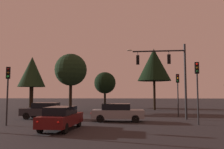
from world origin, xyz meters
The scene contains 12 objects.
ground_plane centered at (0.00, 24.50, 0.00)m, with size 168.00×168.00×0.00m, color #262326.
traffic_signal_mast_arm centered at (5.95, 16.49, 4.77)m, with size 5.56×0.65×7.06m.
traffic_light_corner_left centered at (-7.08, 11.57, 3.11)m, with size 0.37×0.39×4.40m.
traffic_light_corner_right centered at (7.26, 18.64, 3.12)m, with size 0.30×0.35×4.40m.
traffic_light_median centered at (7.36, 12.68, 3.39)m, with size 0.31×0.36×4.82m.
car_nearside_lane centered at (-2.47, 9.82, 0.80)m, with size 2.16×4.53×1.52m.
car_crossing_left centered at (1.14, 14.45, 0.79)m, with size 4.47×1.78×1.52m.
car_crossing_right centered at (-5.81, 16.25, 0.79)m, with size 4.38×1.89×1.52m.
tree_behind_sign centered at (6.18, 28.46, 6.61)m, with size 4.87×4.87×9.01m.
tree_left_far centered at (-5.41, 25.03, 5.55)m, with size 4.32×4.32×7.74m.
tree_center_horizon centered at (-1.57, 34.67, 4.24)m, with size 3.78×3.78×6.15m.
tree_lot_edge centered at (-10.35, 24.06, 5.18)m, with size 3.52×3.52×7.22m.
Camera 1 is at (1.63, -5.25, 2.38)m, focal length 36.65 mm.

